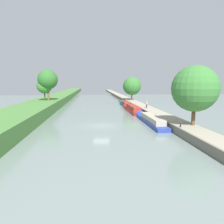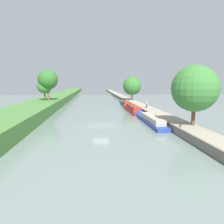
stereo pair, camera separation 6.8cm
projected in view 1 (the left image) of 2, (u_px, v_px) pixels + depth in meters
The scene contains 14 objects.
ground_plane at pixel (101, 126), 32.29m from camera, with size 160.00×160.00×0.00m, color slate.
left_grassy_bank at pixel (10, 121), 30.83m from camera, with size 7.88×260.00×2.14m.
right_towpath at pixel (171, 121), 33.30m from camera, with size 3.16×260.00×1.00m.
stone_quay at pixel (160, 121), 33.13m from camera, with size 0.25×260.00×1.05m.
narrowboat_blue at pixel (150, 120), 34.38m from camera, with size 1.87×13.86×1.99m.
narrowboat_red at pixel (132, 109), 48.23m from camera, with size 2.07×13.98×2.14m.
narrowboat_teal at pixel (125, 104), 60.56m from camera, with size 1.81×10.51×1.81m.
tree_rightbank_near at pixel (195, 89), 27.20m from camera, with size 6.14×6.14×7.99m.
tree_rightbank_midnear at pixel (132, 86), 66.93m from camera, with size 5.86×5.86×7.44m.
tree_leftbank_downstream at pixel (44, 86), 52.46m from camera, with size 3.81×3.81×5.55m.
tree_leftbank_upstream at pixel (48, 80), 51.93m from camera, with size 4.98×4.98×7.77m.
person_walking at pixel (147, 104), 46.37m from camera, with size 0.34×0.34×1.66m.
mooring_bollard_near at pixel (180, 125), 26.63m from camera, with size 0.16×0.16×0.45m.
mooring_bollard_far at pixel (128, 100), 64.84m from camera, with size 0.16×0.16×0.45m.
Camera 1 is at (-1.40, -31.66, 6.75)m, focal length 33.12 mm.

